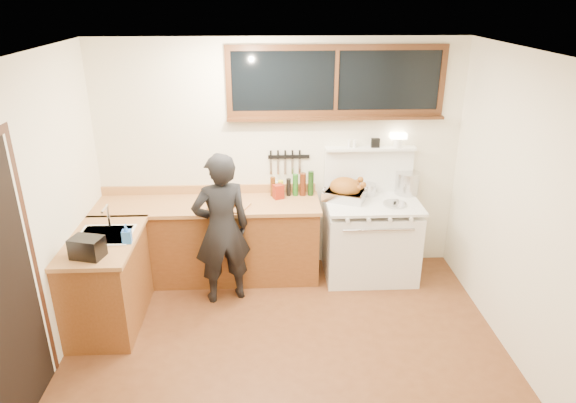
{
  "coord_description": "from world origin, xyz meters",
  "views": [
    {
      "loc": [
        -0.16,
        -3.7,
        3.03
      ],
      "look_at": [
        0.05,
        0.85,
        1.15
      ],
      "focal_mm": 32.0,
      "sensor_mm": 36.0,
      "label": 1
    }
  ],
  "objects_px": {
    "man": "(222,229)",
    "roast_turkey": "(345,190)",
    "vintage_stove": "(370,237)",
    "cutting_board": "(229,203)"
  },
  "relations": [
    {
      "from": "vintage_stove",
      "to": "cutting_board",
      "type": "distance_m",
      "value": 1.63
    },
    {
      "from": "vintage_stove",
      "to": "man",
      "type": "distance_m",
      "value": 1.7
    },
    {
      "from": "vintage_stove",
      "to": "cutting_board",
      "type": "bearing_deg",
      "value": -176.85
    },
    {
      "from": "roast_turkey",
      "to": "cutting_board",
      "type": "bearing_deg",
      "value": -172.36
    },
    {
      "from": "vintage_stove",
      "to": "roast_turkey",
      "type": "bearing_deg",
      "value": 163.99
    },
    {
      "from": "man",
      "to": "roast_turkey",
      "type": "bearing_deg",
      "value": 20.79
    },
    {
      "from": "man",
      "to": "cutting_board",
      "type": "relative_size",
      "value": 3.42
    },
    {
      "from": "vintage_stove",
      "to": "man",
      "type": "xyz_separation_m",
      "value": [
        -1.61,
        -0.42,
        0.33
      ]
    },
    {
      "from": "man",
      "to": "cutting_board",
      "type": "distance_m",
      "value": 0.37
    },
    {
      "from": "vintage_stove",
      "to": "roast_turkey",
      "type": "height_order",
      "value": "vintage_stove"
    }
  ]
}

